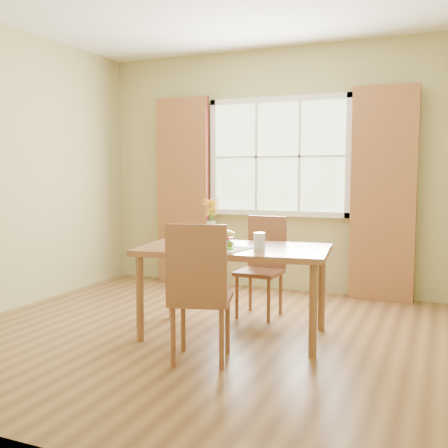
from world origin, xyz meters
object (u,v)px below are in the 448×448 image
chair_far (262,261)px  water_glass (259,242)px  dining_table (234,256)px  croissant_sandwich (225,238)px  chair_near (199,288)px  flower_vase (211,215)px

chair_far → water_glass: chair_far is taller
water_glass → dining_table: bearing=162.1°
chair_far → croissant_sandwich: 0.87m
dining_table → water_glass: water_glass is taller
dining_table → chair_near: chair_near is taller
croissant_sandwich → water_glass: (0.28, 0.03, -0.02)m
dining_table → water_glass: size_ratio=11.90×
dining_table → croissant_sandwich: croissant_sandwich is taller
chair_near → croissant_sandwich: (-0.06, 0.59, 0.27)m
dining_table → flower_vase: flower_vase is taller
dining_table → chair_near: 0.71m
chair_near → chair_far: size_ratio=1.08×
dining_table → croissant_sandwich: (-0.03, -0.11, 0.16)m
flower_vase → water_glass: bearing=-23.0°
dining_table → flower_vase: size_ratio=4.18×
dining_table → chair_far: chair_far is taller
dining_table → water_glass: 0.29m
chair_near → flower_vase: 0.98m
chair_near → water_glass: size_ratio=7.38×
flower_vase → croissant_sandwich: bearing=-47.5°
dining_table → chair_far: 0.72m
chair_near → croissant_sandwich: 0.65m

